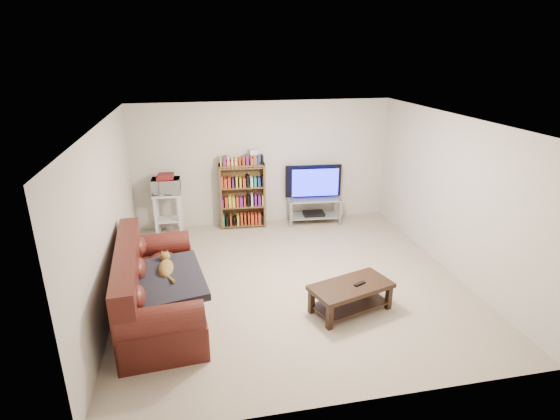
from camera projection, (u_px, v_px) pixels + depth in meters
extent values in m
plane|color=tan|center=(292.00, 280.00, 6.62)|extent=(5.00, 5.00, 0.00)
plane|color=white|center=(293.00, 121.00, 5.79)|extent=(5.00, 5.00, 0.00)
plane|color=beige|center=(264.00, 164.00, 8.50)|extent=(5.00, 0.00, 5.00)
plane|color=beige|center=(355.00, 298.00, 3.90)|extent=(5.00, 0.00, 5.00)
plane|color=beige|center=(107.00, 218.00, 5.74)|extent=(0.00, 5.00, 5.00)
plane|color=beige|center=(452.00, 195.00, 6.66)|extent=(0.00, 5.00, 5.00)
cube|color=#4A1913|center=(161.00, 299.00, 5.71)|extent=(1.16, 2.35, 0.43)
cube|color=#4A1913|center=(130.00, 284.00, 5.52)|extent=(0.44, 2.29, 0.95)
cube|color=#4A1913|center=(163.00, 342.00, 4.77)|extent=(0.95, 0.31, 0.55)
cube|color=#4A1913|center=(159.00, 261.00, 6.61)|extent=(0.95, 0.31, 0.55)
cube|color=black|center=(167.00, 280.00, 5.48)|extent=(1.05, 1.27, 0.19)
cube|color=black|center=(351.00, 287.00, 5.73)|extent=(1.19, 0.84, 0.06)
cube|color=black|center=(350.00, 304.00, 5.82)|extent=(1.07, 0.75, 0.03)
cube|color=black|center=(330.00, 317.00, 5.41)|extent=(0.09, 0.09, 0.33)
cube|color=black|center=(389.00, 298.00, 5.84)|extent=(0.09, 0.09, 0.33)
cube|color=black|center=(311.00, 301.00, 5.75)|extent=(0.09, 0.09, 0.33)
cube|color=black|center=(368.00, 284.00, 6.19)|extent=(0.09, 0.09, 0.33)
cube|color=black|center=(360.00, 284.00, 5.72)|extent=(0.18, 0.12, 0.02)
cube|color=#999EA3|center=(314.00, 199.00, 8.67)|extent=(1.07, 0.54, 0.03)
cube|color=#999EA3|center=(313.00, 215.00, 8.79)|extent=(1.02, 0.52, 0.02)
cube|color=gray|center=(291.00, 215.00, 8.51)|extent=(0.05, 0.05, 0.52)
cube|color=gray|center=(340.00, 213.00, 8.62)|extent=(0.05, 0.05, 0.52)
cube|color=gray|center=(288.00, 208.00, 8.89)|extent=(0.05, 0.05, 0.52)
cube|color=gray|center=(335.00, 206.00, 9.00)|extent=(0.05, 0.05, 0.52)
imported|color=black|center=(314.00, 182.00, 8.55)|extent=(1.13, 0.23, 0.64)
cube|color=black|center=(314.00, 213.00, 8.78)|extent=(0.44, 0.32, 0.06)
cube|color=brown|center=(221.00, 197.00, 8.37)|extent=(0.06, 0.27, 1.26)
cube|color=brown|center=(264.00, 195.00, 8.48)|extent=(0.06, 0.27, 1.26)
cube|color=brown|center=(242.00, 165.00, 8.22)|extent=(0.89, 0.32, 0.03)
cube|color=maroon|center=(231.00, 163.00, 8.17)|extent=(0.26, 0.21, 0.07)
cube|color=silver|center=(167.00, 194.00, 7.99)|extent=(0.53, 0.40, 0.04)
cube|color=silver|center=(169.00, 220.00, 8.16)|extent=(0.48, 0.36, 0.03)
cube|color=silver|center=(156.00, 219.00, 7.97)|extent=(0.05, 0.05, 0.78)
cube|color=silver|center=(180.00, 217.00, 8.03)|extent=(0.05, 0.05, 0.78)
cube|color=silver|center=(158.00, 213.00, 8.24)|extent=(0.05, 0.05, 0.78)
cube|color=silver|center=(181.00, 212.00, 8.30)|extent=(0.05, 0.05, 0.78)
imported|color=silver|center=(166.00, 186.00, 7.94)|extent=(0.52, 0.37, 0.28)
cube|color=maroon|center=(165.00, 177.00, 7.88)|extent=(0.31, 0.27, 0.05)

